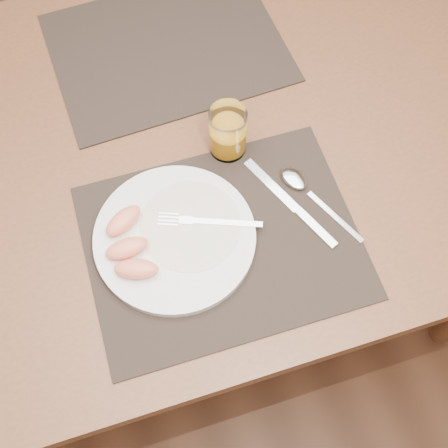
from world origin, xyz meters
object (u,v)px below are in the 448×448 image
placemat_near (222,242)px  spoon (300,184)px  plate (175,237)px  fork (201,221)px  knife (297,210)px  juice_glass (228,134)px  placemat_far (167,48)px  table (187,163)px

placemat_near → spoon: spoon is taller
plate → fork: fork is taller
spoon → placemat_near: bearing=-158.9°
knife → juice_glass: juice_glass is taller
placemat_near → placemat_far: 0.44m
table → juice_glass: size_ratio=13.97×
juice_glass → fork: bearing=-123.5°
fork → juice_glass: (0.09, 0.14, 0.03)m
fork → placemat_near: bearing=-55.6°
knife → spoon: bearing=64.5°
fork → juice_glass: juice_glass is taller
placemat_far → fork: bearing=-96.7°
fork → knife: fork is taller
fork → spoon: 0.19m
table → knife: bearing=-54.7°
fork → spoon: (0.19, 0.02, -0.01)m
placemat_near → fork: fork is taller
plate → spoon: plate is taller
table → spoon: spoon is taller
table → fork: size_ratio=8.29×
table → plate: bearing=-109.9°
placemat_far → spoon: bearing=-69.6°
table → fork: 0.21m
table → plate: size_ratio=5.19×
plate → fork: bearing=12.9°
table → juice_glass: 0.16m
fork → juice_glass: 0.17m
placemat_near → plate: (-0.07, 0.03, 0.01)m
fork → spoon: size_ratio=0.92×
spoon → plate: bearing=-171.5°
placemat_near → plate: 0.08m
table → placemat_far: 0.24m
spoon → fork: bearing=-172.6°
spoon → juice_glass: (-0.10, 0.11, 0.04)m
plate → spoon: size_ratio=1.48×
fork → juice_glass: bearing=56.5°
knife → spoon: spoon is taller
plate → juice_glass: 0.21m
placemat_far → placemat_near: bearing=-92.8°
placemat_near → spoon: bearing=21.1°
plate → spoon: 0.24m
fork → knife: bearing=-7.3°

